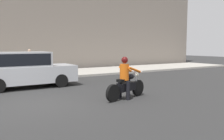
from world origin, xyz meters
TOP-DOWN VIEW (x-y plane):
  - ground_plane at (0.00, 0.00)m, footprint 80.00×80.00m
  - sidewalk_slab at (0.00, 8.00)m, footprint 40.00×4.40m
  - motorcycle_with_rider_orange_stripe at (3.21, -0.91)m, footprint 2.09×0.85m
  - parked_sedan_silver at (0.51, 3.64)m, footprint 4.53×1.82m
  - pedestrian_bystander at (1.74, 8.06)m, footprint 0.34×0.34m

SIDE VIEW (x-z plane):
  - ground_plane at x=0.00m, z-range 0.00..0.00m
  - sidewalk_slab at x=0.00m, z-range 0.00..0.14m
  - motorcycle_with_rider_orange_stripe at x=3.21m, z-range -0.15..1.45m
  - parked_sedan_silver at x=0.51m, z-range 0.02..1.74m
  - pedestrian_bystander at x=1.74m, z-range 0.28..1.93m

